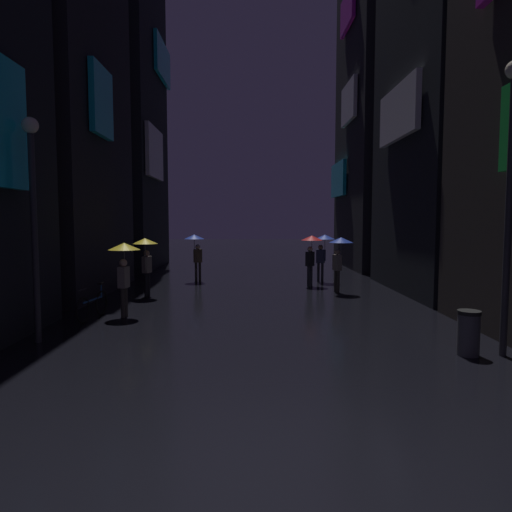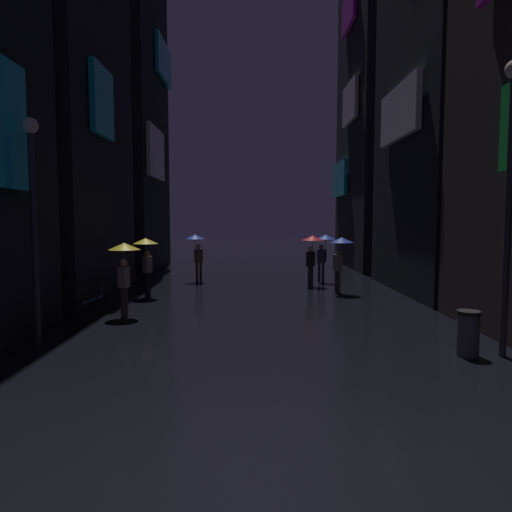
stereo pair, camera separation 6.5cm
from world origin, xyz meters
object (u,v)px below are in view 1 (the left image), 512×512
Objects in this scene: pedestrian_foreground_left_yellow at (124,259)px; pedestrian_near_crossing_blue at (340,249)px; pedestrian_midstreet_centre_blue at (195,244)px; streetlamp_left_near at (33,202)px; pedestrian_midstreet_left_blue at (323,245)px; pedestrian_far_right_red at (311,246)px; pedestrian_foreground_right_yellow at (146,251)px; streetlamp_right_near at (510,176)px; trash_bin at (468,333)px; bicycle_parked_at_storefront at (93,305)px.

pedestrian_near_crossing_blue is at bearing 30.41° from pedestrian_foreground_left_yellow.
pedestrian_midstreet_centre_blue is 0.42× the size of streetlamp_left_near.
pedestrian_midstreet_left_blue is 1.00× the size of pedestrian_far_right_red.
pedestrian_foreground_right_yellow is at bearing -151.89° from pedestrian_midstreet_left_blue.
streetlamp_right_near reaches higher than pedestrian_foreground_left_yellow.
pedestrian_foreground_left_yellow and pedestrian_midstreet_centre_blue have the same top height.
pedestrian_near_crossing_blue is 8.20m from trash_bin.
pedestrian_near_crossing_blue is 7.20m from pedestrian_foreground_right_yellow.
pedestrian_near_crossing_blue is 8.51m from streetlamp_right_near.
bicycle_parked_at_storefront is at bearing -104.21° from pedestrian_midstreet_centre_blue.
pedestrian_far_right_red is 0.36× the size of streetlamp_right_near.
pedestrian_foreground_right_yellow is 1.00× the size of pedestrian_midstreet_centre_blue.
pedestrian_midstreet_left_blue is 1.00× the size of pedestrian_foreground_left_yellow.
pedestrian_foreground_right_yellow is at bearing 92.61° from pedestrian_foreground_left_yellow.
trash_bin is (-0.70, 0.04, -3.18)m from streetlamp_right_near.
pedestrian_foreground_right_yellow reaches higher than trash_bin.
pedestrian_midstreet_left_blue is 11.46m from streetlamp_right_near.
streetlamp_left_near is (-1.06, -6.19, 1.51)m from pedestrian_foreground_right_yellow.
pedestrian_midstreet_left_blue is 0.42× the size of streetlamp_left_near.
pedestrian_far_right_red is 1.00× the size of pedestrian_midstreet_centre_blue.
pedestrian_midstreet_centre_blue is 10.63m from streetlamp_left_near.
pedestrian_near_crossing_blue is 1.17× the size of bicycle_parked_at_storefront.
pedestrian_foreground_right_yellow is 1.00× the size of pedestrian_far_right_red.
streetlamp_right_near is (7.63, -11.42, 1.98)m from pedestrian_midstreet_centre_blue.
streetlamp_left_near reaches higher than pedestrian_near_crossing_blue.
pedestrian_midstreet_left_blue is 1.17× the size of bicycle_parked_at_storefront.
streetlamp_right_near reaches higher than streetlamp_left_near.
streetlamp_right_near reaches higher than bicycle_parked_at_storefront.
streetlamp_right_near is (1.90, -11.12, 1.98)m from pedestrian_midstreet_left_blue.
streetlamp_right_near is 6.33× the size of trash_bin.
pedestrian_foreground_left_yellow is at bearing 22.18° from bicycle_parked_at_storefront.
pedestrian_far_right_red is 8.59m from pedestrian_foreground_left_yellow.
pedestrian_far_right_red is 2.28× the size of trash_bin.
pedestrian_near_crossing_blue is 9.09m from bicycle_parked_at_storefront.
pedestrian_midstreet_centre_blue is at bearing 121.34° from trash_bin.
pedestrian_midstreet_centre_blue is (-5.73, 0.29, 0.00)m from pedestrian_midstreet_left_blue.
trash_bin is (8.24, -7.32, -1.20)m from pedestrian_foreground_right_yellow.
bicycle_parked_at_storefront is 0.31× the size of streetlamp_right_near.
streetlamp_left_near reaches higher than pedestrian_foreground_right_yellow.
pedestrian_midstreet_left_blue reaches higher than trash_bin.
pedestrian_near_crossing_blue is 10.85m from streetlamp_left_near.
pedestrian_near_crossing_blue is at bearing 97.60° from trash_bin.
bicycle_parked_at_storefront is at bearing -100.00° from pedestrian_foreground_right_yellow.
pedestrian_midstreet_left_blue is at bearing -2.95° from pedestrian_midstreet_centre_blue.
trash_bin is (8.09, -3.92, -1.20)m from pedestrian_foreground_left_yellow.
streetlamp_right_near is (8.79, -3.97, 1.98)m from pedestrian_foreground_left_yellow.
pedestrian_foreground_left_yellow is 3.40m from streetlamp_left_near.
streetlamp_right_near is (8.94, -7.36, 1.98)m from pedestrian_foreground_right_yellow.
streetlamp_right_near is 3.26m from trash_bin.
pedestrian_near_crossing_blue and pedestrian_far_right_red have the same top height.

